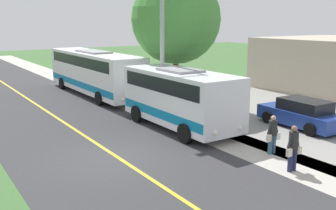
{
  "coord_description": "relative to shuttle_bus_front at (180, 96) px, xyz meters",
  "views": [
    {
      "loc": [
        6.3,
        13.25,
        5.31
      ],
      "look_at": [
        -3.5,
        -1.54,
        1.4
      ],
      "focal_mm": 41.15,
      "sensor_mm": 36.0,
      "label": 1
    }
  ],
  "objects": [
    {
      "name": "pedestrian_waiting",
      "position": [
        -0.89,
        5.22,
        -0.8
      ],
      "size": [
        0.72,
        0.34,
        1.59
      ],
      "color": "#335972",
      "rests_on": "ground"
    },
    {
      "name": "parked_car_near",
      "position": [
        -5.21,
        3.3,
        -0.95
      ],
      "size": [
        2.18,
        4.48,
        1.45
      ],
      "color": "navy",
      "rests_on": "ground"
    },
    {
      "name": "ground_plane",
      "position": [
        4.57,
        2.06,
        -1.64
      ],
      "size": [
        120.0,
        120.0,
        0.0
      ],
      "primitive_type": "plane",
      "color": "#3D6633"
    },
    {
      "name": "shuttle_bus_front",
      "position": [
        0.0,
        0.0,
        0.0
      ],
      "size": [
        2.78,
        7.16,
        2.99
      ],
      "color": "white",
      "rests_on": "ground"
    },
    {
      "name": "street_light_pole",
      "position": [
        -0.32,
        -2.32,
        3.0
      ],
      "size": [
        1.97,
        0.24,
        8.45
      ],
      "color": "#9E9EA3",
      "rests_on": "ground"
    },
    {
      "name": "road_centre_line",
      "position": [
        4.57,
        2.06,
        -1.63
      ],
      "size": [
        0.16,
        100.0,
        0.0
      ],
      "primitive_type": "cube",
      "color": "gold",
      "rests_on": "ground"
    },
    {
      "name": "tree_curbside",
      "position": [
        -2.83,
        -4.48,
        3.74
      ],
      "size": [
        5.48,
        5.48,
        8.13
      ],
      "color": "brown",
      "rests_on": "ground"
    },
    {
      "name": "transit_bus_rear",
      "position": [
        0.04,
        -10.73,
        0.11
      ],
      "size": [
        2.71,
        11.76,
        3.19
      ],
      "color": "white",
      "rests_on": "ground"
    },
    {
      "name": "pedestrian_with_bags",
      "position": [
        -0.04,
        6.92,
        -0.74
      ],
      "size": [
        0.72,
        0.34,
        1.69
      ],
      "color": "#1E2347",
      "rests_on": "ground"
    },
    {
      "name": "sidewalk",
      "position": [
        -0.63,
        2.06,
        -1.64
      ],
      "size": [
        2.4,
        100.0,
        0.01
      ],
      "primitive_type": "cube",
      "color": "#B2ADA3",
      "rests_on": "ground"
    },
    {
      "name": "road_surface",
      "position": [
        4.57,
        2.06,
        -1.64
      ],
      "size": [
        8.0,
        100.0,
        0.01
      ],
      "primitive_type": "cube",
      "color": "#333335",
      "rests_on": "ground"
    }
  ]
}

